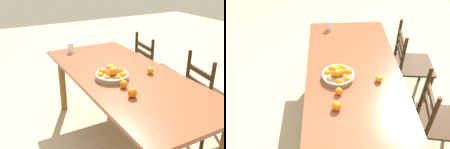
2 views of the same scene
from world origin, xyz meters
The scene contains 9 objects.
ground_plane centered at (0.00, 0.00, 0.00)m, with size 12.00×12.00×0.00m, color tan.
dining_table centered at (0.00, 0.00, 0.65)m, with size 2.05×0.90×0.75m.
chair_near_window centered at (-0.53, 0.74, 0.44)m, with size 0.49×0.49×0.92m.
chair_by_cabinet centered at (0.34, 0.76, 0.44)m, with size 0.48×0.48×0.92m.
fruit_bowl centered at (0.03, -0.15, 0.79)m, with size 0.30×0.30×0.14m.
orange_loose_0 centered at (0.41, -0.18, 0.78)m, with size 0.08×0.08×0.08m, color orange.
orange_loose_1 centered at (0.24, -0.16, 0.78)m, with size 0.06×0.06×0.06m, color orange.
orange_loose_2 centered at (0.10, 0.21, 0.78)m, with size 0.06×0.06×0.06m, color orange.
drinking_glass centered at (-0.86, -0.21, 0.80)m, with size 0.07×0.07×0.11m, color silver.
Camera 1 is at (1.88, -1.15, 1.67)m, focal length 41.42 mm.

